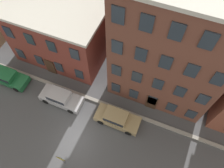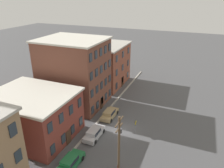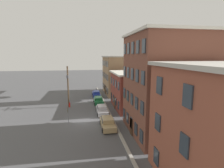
{
  "view_description": "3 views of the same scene",
  "coord_description": "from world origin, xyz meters",
  "px_view_note": "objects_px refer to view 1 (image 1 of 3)",
  "views": [
    {
      "loc": [
        5.4,
        -4.23,
        20.69
      ],
      "look_at": [
        1.78,
        4.64,
        4.42
      ],
      "focal_mm": 35.0,
      "sensor_mm": 36.0,
      "label": 1
    },
    {
      "loc": [
        -27.72,
        -9.83,
        20.49
      ],
      "look_at": [
        1.63,
        2.3,
        7.04
      ],
      "focal_mm": 35.0,
      "sensor_mm": 36.0,
      "label": 2
    },
    {
      "loc": [
        25.89,
        -0.11,
        9.99
      ],
      "look_at": [
        1.04,
        4.22,
        5.93
      ],
      "focal_mm": 28.0,
      "sensor_mm": 36.0,
      "label": 3
    }
  ],
  "objects_px": {
    "car_silver": "(61,97)",
    "car_green": "(7,77)",
    "car_tan": "(117,118)",
    "caution_sign": "(61,160)"
  },
  "relations": [
    {
      "from": "car_green",
      "to": "car_tan",
      "type": "xyz_separation_m",
      "value": [
        12.76,
        0.06,
        0.0
      ]
    },
    {
      "from": "car_green",
      "to": "car_silver",
      "type": "height_order",
      "value": "same"
    },
    {
      "from": "car_green",
      "to": "caution_sign",
      "type": "distance_m",
      "value": 11.37
    },
    {
      "from": "car_silver",
      "to": "car_green",
      "type": "bearing_deg",
      "value": 179.73
    },
    {
      "from": "car_silver",
      "to": "caution_sign",
      "type": "bearing_deg",
      "value": -58.82
    },
    {
      "from": "car_silver",
      "to": "car_tan",
      "type": "xyz_separation_m",
      "value": [
        6.18,
        0.09,
        0.0
      ]
    },
    {
      "from": "car_silver",
      "to": "caution_sign",
      "type": "distance_m",
      "value": 6.48
    },
    {
      "from": "car_green",
      "to": "caution_sign",
      "type": "relative_size",
      "value": 1.8
    },
    {
      "from": "car_tan",
      "to": "car_green",
      "type": "bearing_deg",
      "value": -179.75
    },
    {
      "from": "car_tan",
      "to": "caution_sign",
      "type": "relative_size",
      "value": 1.8
    }
  ]
}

